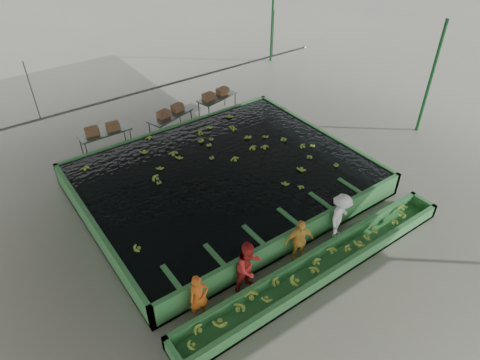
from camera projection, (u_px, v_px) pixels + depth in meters
ground at (248, 209)px, 15.19m from camera, size 80.00×80.00×0.00m
shed_roof at (250, 76)px, 12.22m from camera, size 20.00×22.00×0.04m
shed_posts at (249, 150)px, 13.70m from camera, size 20.00×22.00×5.00m
flotation_tank at (224, 179)px, 15.90m from camera, size 10.00×8.00×0.90m
tank_water at (224, 170)px, 15.66m from camera, size 9.70×7.70×0.00m
sorting_trough at (321, 267)px, 12.69m from camera, size 10.00×1.00×0.50m
cableway_rail at (173, 83)px, 16.67m from camera, size 0.08×0.08×14.00m
rail_hanger_left at (32, 92)px, 13.72m from camera, size 0.04×0.04×2.00m
rail_hanger_right at (273, 34)px, 18.42m from camera, size 0.04×0.04×2.00m
worker_a at (199, 298)px, 11.18m from camera, size 0.57×0.40×1.49m
worker_b at (249, 267)px, 11.87m from camera, size 0.90×0.73×1.75m
worker_c at (299, 241)px, 12.80m from camera, size 1.00×0.66×1.57m
worker_d at (340, 217)px, 13.59m from camera, size 1.26×1.02×1.70m
packing_table_left at (106, 141)px, 17.99m from camera, size 2.13×0.85×0.97m
packing_table_mid at (171, 124)px, 19.18m from camera, size 2.27×1.45×0.96m
packing_table_right at (217, 105)px, 20.75m from camera, size 2.13×1.21×0.91m
box_stack_left at (103, 132)px, 17.66m from camera, size 1.43×0.55×0.30m
box_stack_mid at (171, 114)px, 18.98m from camera, size 1.39×0.67×0.29m
box_stack_right at (216, 97)px, 20.47m from camera, size 1.46×0.57×0.31m
floating_bananas at (212, 160)px, 16.18m from camera, size 9.19×6.27×0.13m
trough_bananas at (321, 263)px, 12.60m from camera, size 8.74×0.58×0.12m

